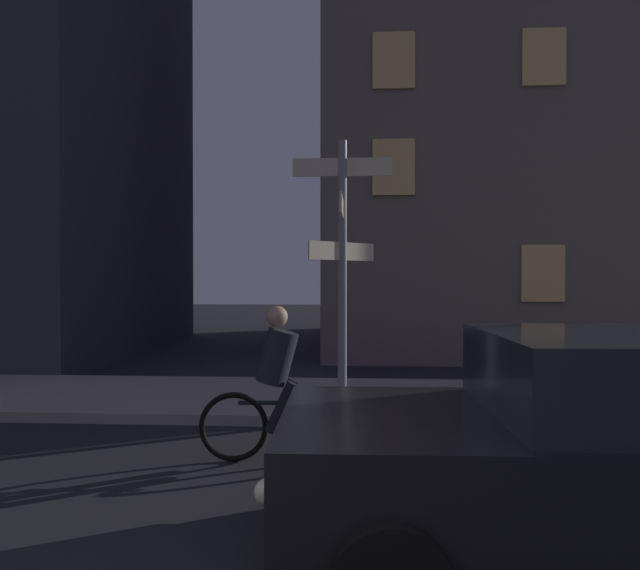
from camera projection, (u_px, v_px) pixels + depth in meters
name	position (u px, v px, depth m)	size (l,w,h in m)	color
sidewalk_kerb	(269.00, 398.00, 8.80)	(40.00, 2.85, 0.14)	gray
signpost	(342.00, 250.00, 7.68)	(1.32, 1.75, 3.58)	gray
car_near_right	(584.00, 441.00, 3.89)	(4.03, 2.20, 1.53)	black
cyclist	(282.00, 389.00, 5.96)	(1.82, 0.35, 1.61)	black
building_right_block	(491.00, 59.00, 16.92)	(9.42, 9.61, 16.65)	#6B6056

